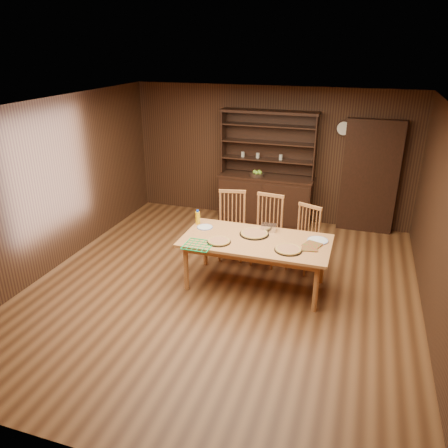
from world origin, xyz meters
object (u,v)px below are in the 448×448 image
(china_hutch, at_px, (266,193))
(dining_table, at_px, (256,244))
(chair_left, at_px, (232,222))
(chair_right, at_px, (305,236))
(chair_center, at_px, (267,227))
(juice_bottle, at_px, (198,218))

(china_hutch, xyz_separation_m, dining_table, (0.43, -2.53, 0.08))
(chair_left, xyz_separation_m, chair_right, (1.22, -0.07, -0.05))
(chair_left, xyz_separation_m, chair_center, (0.60, -0.01, 0.00))
(chair_center, bearing_deg, dining_table, -83.14)
(china_hutch, xyz_separation_m, chair_right, (1.03, -1.74, -0.04))
(dining_table, relative_size, chair_right, 2.01)
(chair_left, distance_m, chair_right, 1.22)
(juice_bottle, bearing_deg, china_hutch, 75.95)
(chair_center, bearing_deg, chair_left, -175.66)
(dining_table, distance_m, chair_right, 0.99)
(china_hutch, distance_m, chair_left, 1.68)
(dining_table, distance_m, chair_center, 0.84)
(dining_table, bearing_deg, chair_right, 52.88)
(chair_right, bearing_deg, dining_table, -104.74)
(chair_left, height_order, chair_right, chair_left)
(dining_table, bearing_deg, chair_left, 126.10)
(china_hutch, relative_size, chair_right, 2.09)
(chair_left, distance_m, chair_center, 0.60)
(china_hutch, relative_size, dining_table, 1.04)
(china_hutch, height_order, juice_bottle, china_hutch)
(dining_table, height_order, chair_left, chair_left)
(chair_right, bearing_deg, juice_bottle, -140.08)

